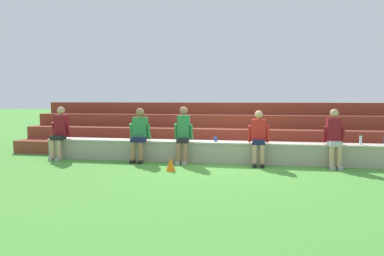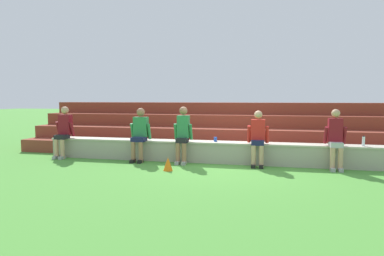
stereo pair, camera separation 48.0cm
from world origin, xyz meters
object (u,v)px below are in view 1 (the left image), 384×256
object	(u,v)px
person_far_right	(334,137)
plastic_cup_right_end	(216,139)
person_far_left	(60,131)
water_bottle_mid_right	(361,140)
sports_cone	(171,164)
person_center	(183,133)
person_left_of_center	(139,133)
person_right_of_center	(258,136)

from	to	relation	value
person_far_right	plastic_cup_right_end	bearing A→B (deg)	174.56
person_far_left	water_bottle_mid_right	bearing A→B (deg)	1.26
sports_cone	person_far_right	bearing A→B (deg)	14.52
person_far_right	sports_cone	bearing A→B (deg)	-165.48
person_center	sports_cone	bearing A→B (deg)	-96.48
person_left_of_center	sports_cone	size ratio (longest dim) A/B	4.48
person_far_left	person_left_of_center	world-z (taller)	person_far_left
person_far_right	person_center	bearing A→B (deg)	-179.68
person_far_right	plastic_cup_right_end	xyz separation A→B (m)	(-2.88, 0.27, -0.15)
water_bottle_mid_right	person_left_of_center	bearing A→B (deg)	-177.71
person_far_left	person_far_right	size ratio (longest dim) A/B	1.02
person_right_of_center	plastic_cup_right_end	distance (m)	1.14
person_far_right	sports_cone	size ratio (longest dim) A/B	4.49
plastic_cup_right_end	water_bottle_mid_right	bearing A→B (deg)	-1.06
person_left_of_center	person_far_right	xyz separation A→B (m)	(4.87, 0.01, -0.02)
person_center	plastic_cup_right_end	size ratio (longest dim) A/B	12.49
person_center	person_far_right	size ratio (longest dim) A/B	1.03
water_bottle_mid_right	plastic_cup_right_end	distance (m)	3.54
person_center	person_far_left	bearing A→B (deg)	179.07
person_far_left	person_center	xyz separation A→B (m)	(3.49, -0.06, 0.00)
person_far_right	plastic_cup_right_end	size ratio (longest dim) A/B	12.14
person_left_of_center	plastic_cup_right_end	bearing A→B (deg)	8.20
person_center	water_bottle_mid_right	distance (m)	4.36
person_left_of_center	person_center	world-z (taller)	person_center
person_center	person_right_of_center	xyz separation A→B (m)	(1.90, -0.00, -0.04)
person_center	plastic_cup_right_end	world-z (taller)	person_center
person_left_of_center	person_right_of_center	distance (m)	3.08
person_left_of_center	sports_cone	world-z (taller)	person_left_of_center
water_bottle_mid_right	plastic_cup_right_end	xyz separation A→B (m)	(-3.54, 0.07, -0.06)
person_far_left	sports_cone	bearing A→B (deg)	-16.80
sports_cone	person_right_of_center	bearing A→B (deg)	25.55
person_right_of_center	person_far_right	xyz separation A→B (m)	(1.78, 0.02, 0.02)
person_left_of_center	sports_cone	xyz separation A→B (m)	(1.07, -0.97, -0.61)
person_center	plastic_cup_right_end	xyz separation A→B (m)	(0.81, 0.29, -0.17)
person_far_left	water_bottle_mid_right	distance (m)	7.84
person_left_of_center	person_right_of_center	xyz separation A→B (m)	(3.08, -0.01, -0.03)
person_far_left	person_center	world-z (taller)	person_center
plastic_cup_right_end	person_far_left	bearing A→B (deg)	-176.83
plastic_cup_right_end	sports_cone	bearing A→B (deg)	-126.13
person_left_of_center	water_bottle_mid_right	world-z (taller)	person_left_of_center
person_right_of_center	sports_cone	bearing A→B (deg)	-154.45
person_far_right	sports_cone	distance (m)	3.97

